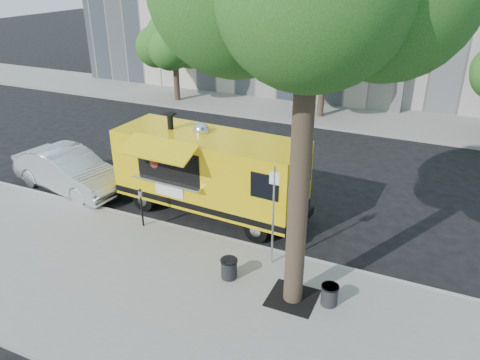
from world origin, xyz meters
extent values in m
plane|color=black|center=(0.00, 0.00, 0.00)|extent=(120.00, 120.00, 0.00)
cube|color=gray|center=(0.00, -4.00, 0.07)|extent=(60.00, 6.00, 0.15)
cube|color=#999993|center=(0.00, -0.93, 0.07)|extent=(60.00, 0.14, 0.16)
cube|color=gray|center=(0.00, 13.50, 0.07)|extent=(60.00, 5.00, 0.15)
cylinder|color=#33261C|center=(2.60, -2.80, 3.40)|extent=(0.48, 0.48, 6.50)
cube|color=black|center=(2.60, -2.80, 0.15)|extent=(1.20, 1.20, 0.02)
cylinder|color=#33261C|center=(-10.00, 12.30, 1.45)|extent=(0.36, 0.36, 2.60)
sphere|color=#154F17|center=(-10.00, 12.30, 3.79)|extent=(3.42, 3.42, 3.42)
cylinder|color=#33261C|center=(-1.00, 12.70, 1.45)|extent=(0.36, 0.36, 2.60)
sphere|color=#154F17|center=(-1.00, 12.70, 3.85)|extent=(3.60, 3.60, 3.60)
cylinder|color=silver|center=(1.55, -1.55, 1.65)|extent=(0.06, 0.06, 3.00)
cube|color=white|center=(1.55, -1.55, 2.80)|extent=(0.28, 0.02, 0.35)
cylinder|color=black|center=(-3.00, -1.35, 0.68)|extent=(0.06, 0.06, 1.05)
cube|color=silver|center=(-3.00, -1.35, 1.30)|extent=(0.10, 0.08, 0.22)
sphere|color=black|center=(-3.00, -1.35, 1.43)|extent=(0.11, 0.11, 0.11)
cube|color=yellow|center=(-1.54, 0.60, 1.66)|extent=(6.56, 2.53, 2.33)
cube|color=black|center=(-1.54, 0.60, 0.71)|extent=(6.58, 2.55, 0.22)
cube|color=black|center=(1.76, 0.42, 0.45)|extent=(0.29, 2.08, 0.30)
cube|color=black|center=(-4.85, 0.78, 0.45)|extent=(0.29, 2.08, 0.30)
cube|color=black|center=(1.70, 0.42, 2.04)|extent=(0.15, 1.75, 0.94)
cylinder|color=black|center=(0.64, -0.43, 0.40)|extent=(0.81, 0.32, 0.79)
cylinder|color=black|center=(0.74, 1.39, 0.40)|extent=(0.81, 0.32, 0.79)
cylinder|color=black|center=(-3.73, -0.20, 0.40)|extent=(0.81, 0.32, 0.79)
cylinder|color=black|center=(-3.63, 1.63, 0.40)|extent=(0.81, 0.32, 0.79)
cube|color=black|center=(-2.49, -0.38, 2.04)|extent=(2.39, 0.31, 1.04)
cube|color=silver|center=(-2.50, -0.54, 1.47)|extent=(2.60, 0.49, 0.06)
cube|color=yellow|center=(-2.52, -0.90, 2.74)|extent=(2.53, 1.07, 0.42)
cube|color=white|center=(-2.50, -0.46, 1.17)|extent=(1.09, 0.10, 0.50)
cylinder|color=black|center=(-3.03, 0.68, 3.08)|extent=(0.20, 0.20, 0.55)
sphere|color=silver|center=(-1.93, 0.82, 2.88)|extent=(0.56, 0.56, 0.56)
sphere|color=maroon|center=(-3.02, -0.06, 1.99)|extent=(0.83, 0.83, 0.83)
cylinder|color=#FF590C|center=(-3.04, -0.29, 1.86)|extent=(0.34, 0.14, 0.34)
imported|color=silver|center=(-7.27, 0.00, 0.79)|extent=(5.01, 2.42, 1.58)
cylinder|color=black|center=(0.74, -2.68, 0.43)|extent=(0.44, 0.44, 0.57)
cylinder|color=black|center=(0.74, -2.68, 0.70)|extent=(0.47, 0.47, 0.04)
cylinder|color=black|center=(3.50, -2.63, 0.42)|extent=(0.42, 0.42, 0.55)
cylinder|color=black|center=(3.50, -2.63, 0.68)|extent=(0.46, 0.46, 0.04)
camera|label=1|loc=(5.32, -12.06, 7.97)|focal=35.00mm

